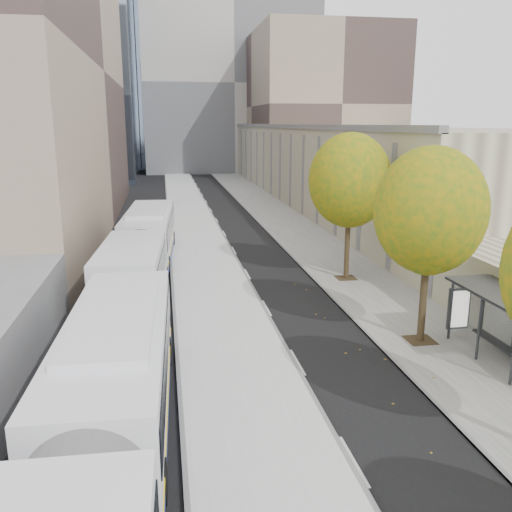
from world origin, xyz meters
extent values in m
cube|color=silver|center=(-3.88, 35.00, 0.07)|extent=(4.25, 150.00, 0.15)
cube|color=gray|center=(4.12, 35.00, 0.04)|extent=(4.75, 150.00, 0.08)
cube|color=gray|center=(15.50, 64.00, 4.00)|extent=(18.00, 92.00, 8.00)
cube|color=#AEA7A1|center=(6.00, 96.00, 15.00)|extent=(30.00, 18.00, 30.00)
cube|color=#383A3F|center=(5.50, 11.00, 2.56)|extent=(1.90, 4.40, 0.10)
cylinder|color=#322719|center=(3.60, 13.00, 1.70)|extent=(0.28, 0.28, 3.24)
sphere|color=#275F16|center=(3.60, 13.00, 5.26)|extent=(4.20, 4.20, 4.20)
cylinder|color=#322719|center=(3.60, 22.00, 1.77)|extent=(0.28, 0.28, 3.38)
sphere|color=#275F16|center=(3.60, 22.00, 5.48)|extent=(4.40, 4.40, 4.40)
cube|color=silver|center=(-7.77, 4.69, 1.56)|extent=(3.26, 18.79, 3.12)
cube|color=black|center=(-7.77, 4.69, 2.13)|extent=(3.30, 18.04, 1.08)
cube|color=silver|center=(-7.42, 24.34, 1.55)|extent=(3.77, 18.71, 3.10)
cube|color=black|center=(-7.42, 24.34, 2.12)|extent=(3.78, 17.97, 1.07)
cube|color=#076F51|center=(-7.42, 15.07, 1.19)|extent=(1.96, 0.17, 1.20)
imported|color=silver|center=(-8.07, 40.78, 0.66)|extent=(2.15, 4.08, 1.32)
camera|label=1|loc=(-6.16, -5.64, 8.43)|focal=38.00mm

